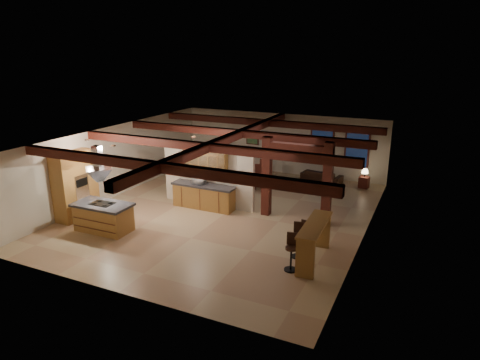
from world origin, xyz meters
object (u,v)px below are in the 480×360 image
object	(u,v)px
kitchen_island	(103,217)
bar_counter	(314,236)
sofa	(322,176)
dining_table	(247,179)

from	to	relation	value
kitchen_island	bar_counter	size ratio (longest dim) A/B	0.88
sofa	bar_counter	world-z (taller)	bar_counter
dining_table	sofa	xyz separation A→B (m)	(2.88, 1.91, -0.03)
bar_counter	kitchen_island	bearing A→B (deg)	-173.31
kitchen_island	dining_table	size ratio (longest dim) A/B	1.15
sofa	bar_counter	distance (m)	7.84
dining_table	bar_counter	world-z (taller)	bar_counter
kitchen_island	dining_table	world-z (taller)	kitchen_island
sofa	bar_counter	bearing A→B (deg)	111.51
dining_table	bar_counter	xyz separation A→B (m)	(4.62, -5.72, 0.49)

